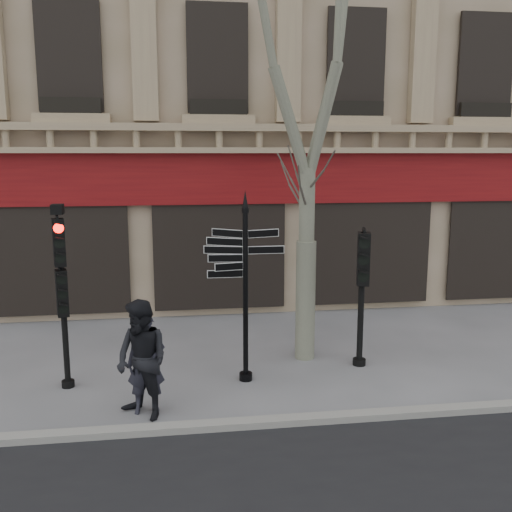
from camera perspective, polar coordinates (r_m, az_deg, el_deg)
The scene contains 9 objects.
ground at distance 10.59m, azimuth -1.41°, elevation -13.30°, with size 80.00×80.00×0.00m, color #5E5F63.
kerb at distance 9.30m, azimuth -0.35°, elevation -16.38°, with size 80.00×0.25×0.12m, color gray.
building at distance 22.66m, azimuth -5.52°, elevation 22.33°, with size 28.00×15.52×18.00m.
fingerpost at distance 10.36m, azimuth -1.07°, elevation 0.12°, with size 1.74×1.74×3.59m.
traffic_signal_main at distance 10.67m, azimuth -18.89°, elevation -1.71°, with size 0.43×0.35×3.36m.
traffic_signal_secondary at distance 11.41m, azimuth 10.56°, elevation -1.74°, with size 0.53×0.44×2.71m.
plane_tree at distance 11.71m, azimuth 5.41°, elevation 22.42°, with size 3.60×3.60×9.55m.
pedestrian_a at distance 9.63m, azimuth -10.92°, elevation -10.51°, with size 0.62×0.41×1.69m, color black.
pedestrian_b at distance 9.43m, azimuth -11.33°, elevation -10.16°, with size 0.95×0.74×1.94m, color black.
Camera 1 is at (-1.12, -9.64, 4.23)m, focal length 40.00 mm.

